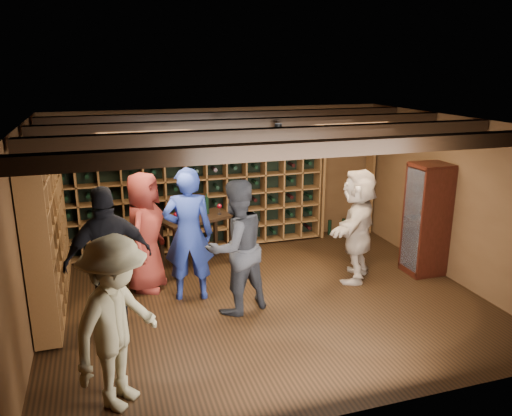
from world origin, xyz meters
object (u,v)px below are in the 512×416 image
object	(u,v)px
guest_red_floral	(145,232)
guest_woman_black	(109,259)
man_grey_suit	(236,247)
guest_khaki	(117,323)
display_cabinet	(426,222)
guest_beige	(358,225)
man_blue_shirt	(188,234)
tasting_table	(196,223)

from	to	relation	value
guest_red_floral	guest_woman_black	size ratio (longest dim) A/B	0.96
man_grey_suit	guest_woman_black	world-z (taller)	guest_woman_black
man_grey_suit	guest_red_floral	size ratio (longest dim) A/B	1.03
guest_woman_black	guest_khaki	xyz separation A→B (m)	(0.02, -1.57, -0.05)
guest_woman_black	guest_khaki	bearing A→B (deg)	78.49
man_grey_suit	guest_red_floral	xyz separation A→B (m)	(-1.08, 1.07, -0.02)
display_cabinet	guest_red_floral	distance (m)	4.32
display_cabinet	guest_khaki	bearing A→B (deg)	-158.55
display_cabinet	guest_beige	size ratio (longest dim) A/B	1.00
man_blue_shirt	guest_woman_black	bearing A→B (deg)	36.39
guest_beige	guest_khaki	bearing A→B (deg)	-22.01
display_cabinet	man_blue_shirt	world-z (taller)	man_blue_shirt
display_cabinet	guest_red_floral	size ratio (longest dim) A/B	0.99
guest_red_floral	guest_beige	size ratio (longest dim) A/B	1.02
man_blue_shirt	guest_red_floral	size ratio (longest dim) A/B	1.08
display_cabinet	tasting_table	world-z (taller)	display_cabinet
man_grey_suit	guest_red_floral	bearing A→B (deg)	-63.81
guest_khaki	guest_red_floral	bearing A→B (deg)	28.23
man_blue_shirt	tasting_table	world-z (taller)	man_blue_shirt
guest_beige	man_blue_shirt	bearing A→B (deg)	-53.27
man_grey_suit	tasting_table	xyz separation A→B (m)	(-0.22, 1.65, -0.15)
guest_woman_black	guest_khaki	distance (m)	1.57
man_blue_shirt	guest_woman_black	world-z (taller)	man_blue_shirt
man_grey_suit	guest_woman_black	xyz separation A→B (m)	(-1.61, 0.03, 0.01)
display_cabinet	guest_red_floral	bearing A→B (deg)	170.30
guest_beige	tasting_table	xyz separation A→B (m)	(-2.26, 1.20, -0.11)
man_blue_shirt	tasting_table	xyz separation A→B (m)	(0.31, 1.09, -0.19)
man_grey_suit	guest_beige	distance (m)	2.10
man_grey_suit	guest_woman_black	distance (m)	1.61
guest_khaki	guest_woman_black	bearing A→B (deg)	40.12
tasting_table	man_grey_suit	bearing A→B (deg)	-103.20
display_cabinet	guest_red_floral	world-z (taller)	guest_red_floral
man_grey_suit	tasting_table	distance (m)	1.68
man_blue_shirt	guest_beige	xyz separation A→B (m)	(2.57, -0.11, -0.08)
guest_beige	guest_woman_black	bearing A→B (deg)	-44.10
tasting_table	guest_woman_black	bearing A→B (deg)	-151.30
man_grey_suit	guest_woman_black	bearing A→B (deg)	-20.23
display_cabinet	guest_khaki	world-z (taller)	display_cabinet
display_cabinet	tasting_table	xyz separation A→B (m)	(-3.40, 1.32, -0.10)
guest_beige	tasting_table	world-z (taller)	guest_beige
guest_woman_black	tasting_table	distance (m)	2.15
guest_red_floral	guest_beige	distance (m)	3.18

